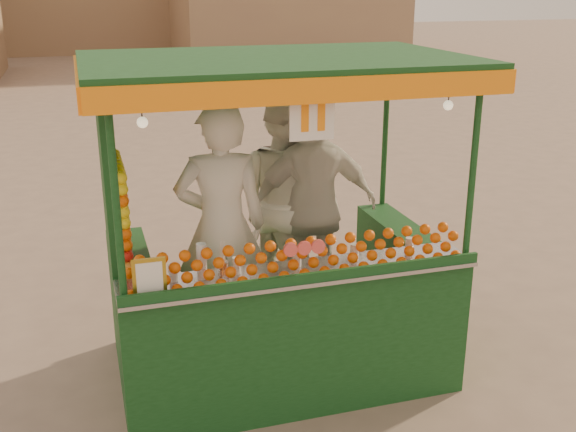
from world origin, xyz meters
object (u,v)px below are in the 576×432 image
object	(u,v)px
juice_cart	(273,282)
vendor_middle	(285,200)
vendor_left	(222,227)
vendor_right	(314,208)

from	to	relation	value
juice_cart	vendor_middle	world-z (taller)	juice_cart
vendor_left	vendor_right	size ratio (longest dim) A/B	1.02
juice_cart	vendor_right	world-z (taller)	juice_cart
vendor_left	vendor_middle	distance (m)	0.86
vendor_middle	vendor_right	distance (m)	0.31
juice_cart	vendor_middle	distance (m)	0.89
juice_cart	vendor_middle	xyz separation A→B (m)	(0.31, 0.72, 0.43)
vendor_right	vendor_left	bearing A→B (deg)	22.07
vendor_left	juice_cart	bearing A→B (deg)	160.92
juice_cart	vendor_left	bearing A→B (deg)	154.02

